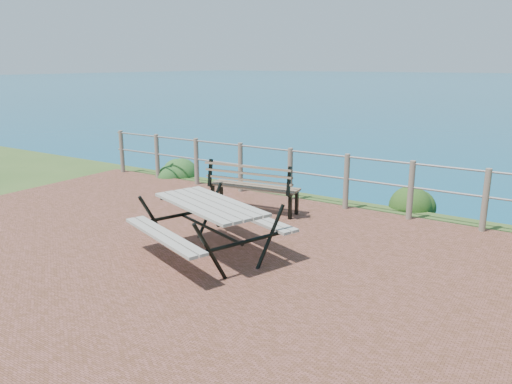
% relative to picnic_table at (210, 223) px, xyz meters
% --- Properties ---
extents(ground, '(10.00, 7.00, 0.12)m').
position_rel_picnic_table_xyz_m(ground, '(-0.50, -0.22, -0.48)').
color(ground, brown).
rests_on(ground, ground).
extents(safety_railing, '(9.40, 0.10, 1.00)m').
position_rel_picnic_table_xyz_m(safety_railing, '(-0.50, 3.13, 0.09)').
color(safety_railing, '#6B5B4C').
rests_on(safety_railing, ground).
extents(picnic_table, '(1.92, 1.47, 0.75)m').
position_rel_picnic_table_xyz_m(picnic_table, '(0.00, 0.00, 0.00)').
color(picnic_table, gray).
rests_on(picnic_table, ground).
extents(park_bench, '(1.66, 0.60, 0.92)m').
position_rel_picnic_table_xyz_m(park_bench, '(-0.65, 2.09, 0.12)').
color(park_bench, brown).
rests_on(park_bench, ground).
extents(shrub_lip_west, '(0.85, 0.85, 0.62)m').
position_rel_picnic_table_xyz_m(shrub_lip_west, '(-3.93, 3.63, -0.48)').
color(shrub_lip_west, '#1C4B1E').
rests_on(shrub_lip_west, ground).
extents(shrub_lip_east, '(0.80, 0.80, 0.56)m').
position_rel_picnic_table_xyz_m(shrub_lip_east, '(1.79, 3.99, -0.48)').
color(shrub_lip_east, '#1D4214').
rests_on(shrub_lip_east, ground).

